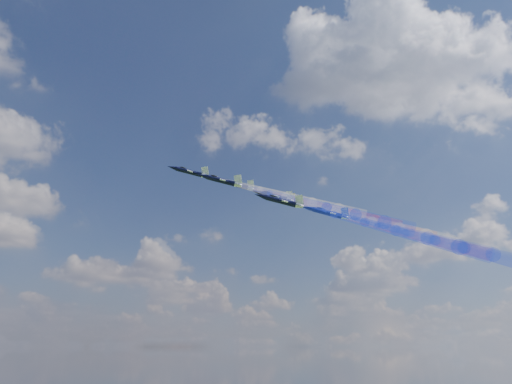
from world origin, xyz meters
TOP-DOWN VIEW (x-y plane):
  - jet_lead at (-33.04, -10.66)m, footprint 15.40×14.98m
  - trail_lead at (-12.13, -25.95)m, footprint 36.27×28.96m
  - jet_inner_left at (-31.83, -25.03)m, footprint 15.40×14.98m
  - trail_inner_left at (-10.92, -40.32)m, footprint 36.27×28.96m
  - jet_inner_right at (-16.38, -8.34)m, footprint 15.40×14.98m
  - trail_inner_right at (4.53, -23.64)m, footprint 36.27×28.96m
  - jet_outer_left at (-24.89, -40.13)m, footprint 15.40×14.98m
  - trail_outer_left at (-3.98, -55.42)m, footprint 36.27×28.96m
  - jet_center_third at (-14.38, -23.63)m, footprint 15.40×14.98m
  - trail_center_third at (6.52, -38.92)m, footprint 36.27×28.96m
  - jet_outer_right at (-0.13, -7.69)m, footprint 15.40×14.98m
  - trail_outer_right at (20.78, -22.98)m, footprint 36.27×28.96m
  - jet_rear_left at (-8.89, -38.52)m, footprint 15.40×14.98m
  - trail_rear_left at (12.02, -53.81)m, footprint 36.27×28.96m
  - jet_rear_right at (3.57, -22.49)m, footprint 15.40×14.98m
  - trail_rear_right at (24.47, -37.78)m, footprint 36.27×28.96m

SIDE VIEW (x-z plane):
  - trail_rear_left at x=12.02m, z-range 148.59..164.56m
  - trail_outer_left at x=-3.98m, z-range 148.85..164.82m
  - trail_rear_right at x=24.47m, z-range 153.99..169.96m
  - trail_center_third at x=6.52m, z-range 155.34..171.32m
  - jet_rear_left at x=-8.89m, z-range 159.29..167.85m
  - jet_outer_left at x=-24.89m, z-range 159.55..168.10m
  - trail_inner_left at x=-10.92m, z-range 156.31..172.29m
  - trail_outer_right at x=20.78m, z-range 160.72..176.70m
  - jet_rear_right at x=3.57m, z-range 164.69..173.25m
  - trail_inner_right at x=4.53m, z-range 161.90..177.87m
  - trail_lead at x=-12.13m, z-range 162.09..178.06m
  - jet_center_third at x=-14.38m, z-range 166.05..174.60m
  - jet_inner_left at x=-31.83m, z-range 167.02..175.57m
  - jet_outer_right at x=-0.13m, z-range 171.43..179.98m
  - jet_inner_right at x=-16.38m, z-range 172.60..181.16m
  - jet_lead at x=-33.04m, z-range 172.79..181.35m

